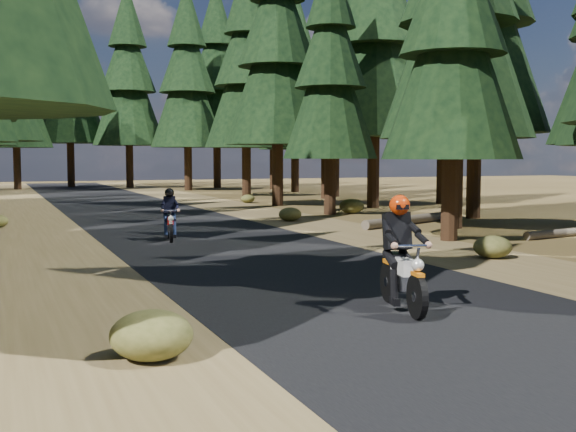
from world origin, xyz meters
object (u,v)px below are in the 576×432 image
object	(u,v)px
log_far	(566,233)
rider_lead	(403,273)
log_near	(406,220)
rider_follow	(170,223)

from	to	relation	value
log_far	rider_lead	size ratio (longest dim) A/B	1.72
log_far	rider_lead	bearing A→B (deg)	-155.03
rider_lead	log_far	bearing A→B (deg)	-132.58
log_near	rider_lead	bearing A→B (deg)	-148.17
log_near	rider_follow	bearing A→B (deg)	164.36
log_near	rider_follow	distance (m)	8.73
log_near	rider_lead	xyz separation A→B (m)	(-7.39, -11.91, 0.42)
rider_lead	log_near	bearing A→B (deg)	-110.00
log_far	rider_follow	size ratio (longest dim) A/B	2.06
log_far	log_near	bearing A→B (deg)	104.75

